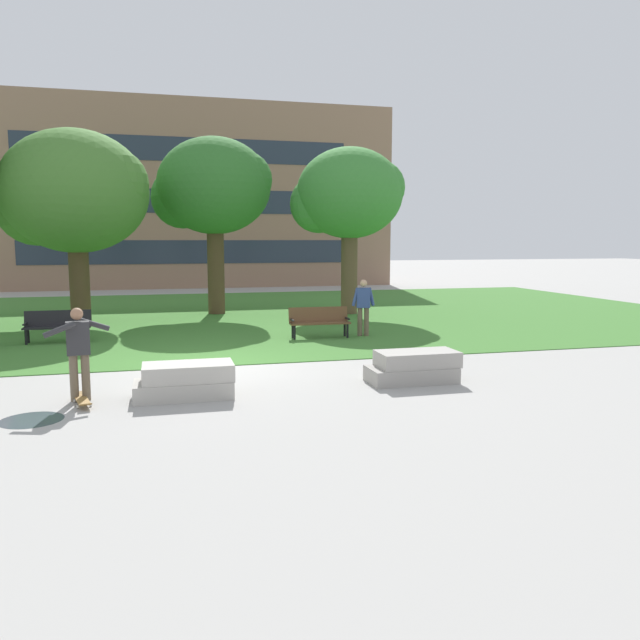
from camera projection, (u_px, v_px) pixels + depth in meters
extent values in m
plane|color=#A3A09B|center=(217.00, 367.00, 14.44)|extent=(140.00, 140.00, 0.00)
cube|color=#3D752D|center=(194.00, 316.00, 24.05)|extent=(40.00, 20.00, 0.02)
cube|color=#B2ADA3|center=(184.00, 389.00, 11.61)|extent=(1.80, 0.90, 0.32)
cube|color=#BBB6AB|center=(188.00, 372.00, 11.59)|extent=(1.66, 0.83, 0.32)
cube|color=#9E9991|center=(411.00, 374.00, 12.88)|extent=(1.80, 0.90, 0.32)
cube|color=#A6A098|center=(417.00, 359.00, 12.87)|extent=(1.66, 0.83, 0.32)
cylinder|color=brown|center=(86.00, 377.00, 11.36)|extent=(0.15, 0.15, 0.86)
cylinder|color=brown|center=(74.00, 378.00, 11.29)|extent=(0.15, 0.15, 0.86)
cube|color=#2D2D30|center=(78.00, 338.00, 11.23)|extent=(0.43, 0.29, 0.60)
cylinder|color=#2D2D30|center=(94.00, 324.00, 11.55)|extent=(0.56, 0.17, 0.28)
cylinder|color=#2D2D30|center=(60.00, 330.00, 10.86)|extent=(0.56, 0.17, 0.28)
sphere|color=#9E7051|center=(77.00, 314.00, 11.18)|extent=(0.22, 0.22, 0.22)
cube|color=olive|center=(82.00, 400.00, 11.11)|extent=(0.38, 0.82, 0.02)
cube|color=olive|center=(86.00, 405.00, 10.71)|extent=(0.22, 0.16, 0.06)
cube|color=olive|center=(79.00, 393.00, 11.50)|extent=(0.22, 0.16, 0.06)
cylinder|color=silver|center=(91.00, 405.00, 10.97)|extent=(0.04, 0.06, 0.06)
cylinder|color=silver|center=(77.00, 407.00, 10.87)|extent=(0.04, 0.06, 0.06)
cylinder|color=silver|center=(87.00, 400.00, 11.36)|extent=(0.04, 0.06, 0.06)
cylinder|color=silver|center=(74.00, 401.00, 11.26)|extent=(0.04, 0.06, 0.06)
cylinder|color=#47515B|center=(31.00, 420.00, 10.17)|extent=(1.01, 1.01, 0.01)
cube|color=brown|center=(320.00, 323.00, 18.51)|extent=(1.81, 0.50, 0.05)
cube|color=brown|center=(318.00, 315.00, 18.73)|extent=(1.80, 0.19, 0.46)
cube|color=black|center=(292.00, 320.00, 18.32)|extent=(0.07, 0.40, 0.04)
cube|color=black|center=(347.00, 318.00, 18.67)|extent=(0.07, 0.40, 0.04)
cylinder|color=black|center=(295.00, 333.00, 18.22)|extent=(0.07, 0.07, 0.41)
cylinder|color=black|center=(347.00, 331.00, 18.56)|extent=(0.07, 0.07, 0.41)
cylinder|color=black|center=(293.00, 331.00, 18.53)|extent=(0.07, 0.07, 0.41)
cylinder|color=black|center=(345.00, 329.00, 18.87)|extent=(0.07, 0.07, 0.41)
cube|color=black|center=(57.00, 327.00, 17.63)|extent=(1.80, 0.44, 0.05)
cube|color=black|center=(58.00, 318.00, 17.84)|extent=(1.80, 0.12, 0.46)
cube|color=black|center=(25.00, 324.00, 17.41)|extent=(0.06, 0.40, 0.04)
cube|color=black|center=(88.00, 322.00, 17.82)|extent=(0.06, 0.40, 0.04)
cylinder|color=black|center=(26.00, 337.00, 17.31)|extent=(0.07, 0.07, 0.41)
cylinder|color=black|center=(87.00, 335.00, 17.70)|extent=(0.07, 0.07, 0.41)
cylinder|color=black|center=(28.00, 336.00, 17.62)|extent=(0.07, 0.07, 0.41)
cylinder|color=black|center=(88.00, 334.00, 18.01)|extent=(0.07, 0.07, 0.41)
cylinder|color=#4C3823|center=(216.00, 266.00, 24.51)|extent=(0.66, 0.66, 3.77)
ellipsoid|color=#2D6B28|center=(214.00, 186.00, 24.11)|extent=(4.38, 4.38, 3.72)
sphere|color=#2D6B28|center=(182.00, 198.00, 24.29)|extent=(2.41, 2.41, 2.41)
sphere|color=#2D6B28|center=(244.00, 180.00, 23.93)|extent=(2.19, 2.19, 2.19)
cylinder|color=#4C3823|center=(79.00, 277.00, 21.98)|extent=(0.69, 0.69, 3.19)
ellipsoid|color=#42752D|center=(75.00, 191.00, 21.60)|extent=(5.01, 5.01, 4.25)
sphere|color=#42752D|center=(36.00, 206.00, 21.81)|extent=(2.75, 2.75, 2.75)
sphere|color=#42752D|center=(112.00, 184.00, 21.40)|extent=(2.50, 2.50, 2.50)
cylinder|color=brown|center=(349.00, 268.00, 24.55)|extent=(0.65, 0.65, 3.57)
ellipsoid|color=#387F33|center=(350.00, 193.00, 24.18)|extent=(4.13, 4.13, 3.51)
sphere|color=#387F33|center=(319.00, 204.00, 24.35)|extent=(2.27, 2.27, 2.27)
sphere|color=#387F33|center=(378.00, 187.00, 24.01)|extent=(2.06, 2.06, 2.06)
cylinder|color=brown|center=(366.00, 322.00, 18.94)|extent=(0.15, 0.15, 0.86)
cylinder|color=brown|center=(360.00, 322.00, 18.93)|extent=(0.15, 0.15, 0.86)
cube|color=#334784|center=(363.00, 298.00, 18.84)|extent=(0.44, 0.32, 0.60)
cylinder|color=#334784|center=(371.00, 297.00, 18.90)|extent=(0.24, 0.15, 0.56)
cylinder|color=#334784|center=(355.00, 297.00, 18.77)|extent=(0.24, 0.15, 0.56)
sphere|color=tan|center=(363.00, 283.00, 18.78)|extent=(0.22, 0.22, 0.22)
cube|color=#8E6B56|center=(188.00, 195.00, 37.40)|extent=(25.61, 1.00, 11.24)
cube|color=#232D3D|center=(190.00, 252.00, 37.34)|extent=(19.21, 0.03, 1.40)
cube|color=#232D3D|center=(188.00, 201.00, 36.96)|extent=(19.21, 0.03, 1.40)
cube|color=#232D3D|center=(187.00, 149.00, 36.57)|extent=(19.21, 0.03, 1.40)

